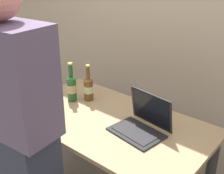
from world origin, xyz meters
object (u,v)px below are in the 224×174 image
object	(u,v)px
beer_bottle_amber	(72,87)
person_figure	(19,139)
beer_bottle_dark	(88,88)
laptop	(142,123)

from	to	relation	value
beer_bottle_amber	person_figure	world-z (taller)	person_figure
person_figure	beer_bottle_dark	bearing A→B (deg)	107.94
person_figure	beer_bottle_amber	bearing A→B (deg)	116.54
laptop	beer_bottle_amber	bearing A→B (deg)	178.87
beer_bottle_dark	laptop	bearing A→B (deg)	-10.34
beer_bottle_amber	person_figure	xyz separation A→B (m)	(0.34, -0.68, 0.03)
laptop	beer_bottle_dark	distance (m)	0.58
laptop	beer_bottle_amber	distance (m)	0.66
laptop	beer_bottle_dark	xyz separation A→B (m)	(-0.57, 0.10, 0.04)
beer_bottle_amber	person_figure	size ratio (longest dim) A/B	0.18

